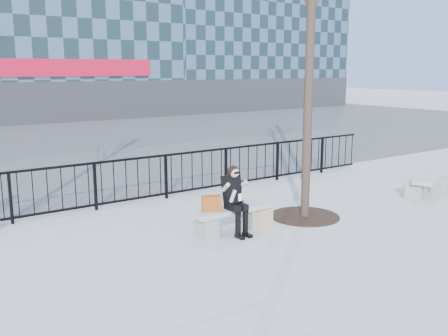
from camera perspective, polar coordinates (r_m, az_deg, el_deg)
ground at (r=9.89m, az=0.76°, el=-7.28°), size 120.00×120.00×0.00m
street_surface at (r=23.47m, az=-21.16°, el=2.83°), size 60.00×23.00×0.01m
railing at (r=12.21m, az=-7.47°, el=-1.07°), size 14.00×0.06×1.10m
tree_grate at (r=10.98m, az=9.19°, el=-5.45°), size 1.50×1.50×0.02m
bench_main at (r=9.79m, az=0.77°, el=-5.61°), size 1.65×0.46×0.49m
bench_second at (r=13.62m, az=22.28°, el=-1.60°), size 1.69×0.47×0.50m
seated_woman at (r=9.57m, az=1.33°, el=-3.72°), size 0.50×0.64×1.34m
handbag at (r=9.48m, az=-1.44°, el=-4.06°), size 0.40×0.28×0.30m
shopping_bag at (r=10.09m, az=4.58°, el=-5.79°), size 0.42×0.21×0.38m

